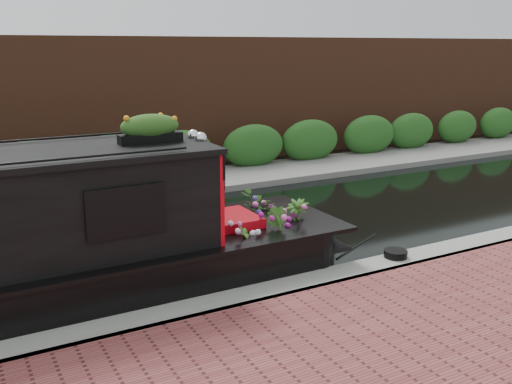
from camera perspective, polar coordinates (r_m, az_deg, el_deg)
ground at (r=11.37m, az=-7.42°, el=-4.85°), size 80.00×80.00×0.00m
near_bank_coping at (r=8.60m, az=0.85°, el=-11.29°), size 40.00×0.60×0.50m
far_bank_path at (r=15.20m, az=-13.24°, el=-0.15°), size 40.00×2.40×0.34m
far_hedge at (r=16.05m, az=-14.12°, el=0.56°), size 40.00×1.10×2.80m
far_brick_wall at (r=18.04m, az=-15.85°, el=1.96°), size 40.00×1.00×8.00m
rope_fender at (r=10.58m, az=6.46°, el=-5.25°), size 0.37×0.36×0.37m
coiled_mooring_rope at (r=10.00m, az=13.79°, el=-6.01°), size 0.39×0.39×0.12m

